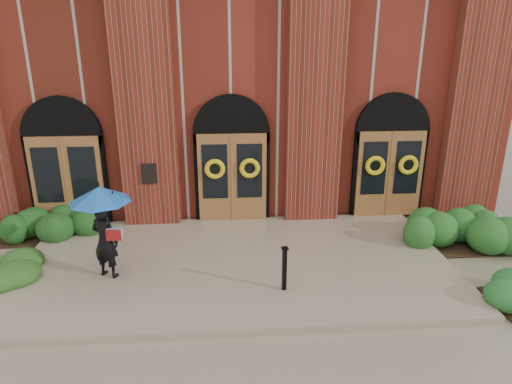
{
  "coord_description": "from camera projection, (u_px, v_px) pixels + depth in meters",
  "views": [
    {
      "loc": [
        -0.25,
        -9.47,
        5.23
      ],
      "look_at": [
        0.54,
        1.0,
        1.56
      ],
      "focal_mm": 32.0,
      "sensor_mm": 36.0,
      "label": 1
    }
  ],
  "objects": [
    {
      "name": "man_with_umbrella",
      "position": [
        102.0,
        215.0,
        9.62
      ],
      "size": [
        1.72,
        1.72,
        2.08
      ],
      "rotation": [
        0.0,
        0.0,
        2.72
      ],
      "color": "black",
      "rests_on": "landing"
    },
    {
      "name": "hedge_front_left",
      "position": [
        9.0,
        268.0,
        10.21
      ],
      "size": [
        1.4,
        1.2,
        0.49
      ],
      "primitive_type": "ellipsoid",
      "color": "#284E1B",
      "rests_on": "ground"
    },
    {
      "name": "hedge_wall_right",
      "position": [
        477.0,
        229.0,
        11.82
      ],
      "size": [
        3.34,
        1.34,
        0.86
      ],
      "primitive_type": "ellipsoid",
      "color": "#21561E",
      "rests_on": "ground"
    },
    {
      "name": "landing",
      "position": [
        236.0,
        264.0,
        10.77
      ],
      "size": [
        10.0,
        5.3,
        0.15
      ],
      "primitive_type": "cube",
      "color": "gray",
      "rests_on": "ground"
    },
    {
      "name": "hedge_wall_left",
      "position": [
        40.0,
        224.0,
        12.23
      ],
      "size": [
        2.9,
        1.16,
        0.74
      ],
      "primitive_type": "ellipsoid",
      "color": "#1A4416",
      "rests_on": "ground"
    },
    {
      "name": "ground",
      "position": [
        236.0,
        269.0,
        10.65
      ],
      "size": [
        90.0,
        90.0,
        0.0
      ],
      "primitive_type": "plane",
      "color": "gray",
      "rests_on": "ground"
    },
    {
      "name": "metal_post",
      "position": [
        284.0,
        268.0,
        9.38
      ],
      "size": [
        0.15,
        0.15,
        0.97
      ],
      "rotation": [
        0.0,
        0.0,
        0.18
      ],
      "color": "black",
      "rests_on": "landing"
    },
    {
      "name": "church_building",
      "position": [
        227.0,
        80.0,
        17.77
      ],
      "size": [
        16.2,
        12.53,
        7.0
      ],
      "color": "maroon",
      "rests_on": "ground"
    }
  ]
}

